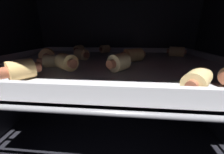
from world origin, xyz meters
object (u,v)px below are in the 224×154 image
(baking_tray_mid, at_px, (110,63))
(pig_in_blanket_mid_2, at_px, (21,70))
(pig_in_blanket_mid_11, at_px, (197,80))
(oven_rack_mid, at_px, (110,67))
(pig_in_blanket_mid_3, at_px, (133,55))
(pig_in_blanket_mid_7, at_px, (105,49))
(pig_in_blanket_mid_4, at_px, (79,49))
(pig_in_blanket_mid_10, at_px, (176,52))
(pig_in_blanket_mid_8, at_px, (81,55))
(pig_in_blanket_mid_9, at_px, (53,61))
(pig_in_blanket_mid_6, at_px, (67,62))
(pig_in_blanket_mid_1, at_px, (47,56))
(pig_in_blanket_mid_5, at_px, (119,62))

(baking_tray_mid, height_order, pig_in_blanket_mid_2, pig_in_blanket_mid_2)
(pig_in_blanket_mid_2, xyz_separation_m, pig_in_blanket_mid_11, (0.24, -0.02, -0.00))
(oven_rack_mid, bearing_deg, pig_in_blanket_mid_3, 9.16)
(pig_in_blanket_mid_3, relative_size, pig_in_blanket_mid_7, 1.56)
(pig_in_blanket_mid_4, xyz_separation_m, pig_in_blanket_mid_10, (0.31, -0.04, 0.00))
(pig_in_blanket_mid_8, relative_size, pig_in_blanket_mid_9, 0.78)
(pig_in_blanket_mid_3, distance_m, pig_in_blanket_mid_8, 0.13)
(oven_rack_mid, height_order, baking_tray_mid, baking_tray_mid)
(oven_rack_mid, distance_m, pig_in_blanket_mid_7, 0.15)
(pig_in_blanket_mid_6, bearing_deg, pig_in_blanket_mid_2, -129.00)
(pig_in_blanket_mid_10, bearing_deg, baking_tray_mid, -152.93)
(pig_in_blanket_mid_10, bearing_deg, pig_in_blanket_mid_8, -163.76)
(oven_rack_mid, height_order, pig_in_blanket_mid_3, pig_in_blanket_mid_3)
(pig_in_blanket_mid_3, distance_m, pig_in_blanket_mid_9, 0.18)
(oven_rack_mid, relative_size, pig_in_blanket_mid_8, 12.27)
(pig_in_blanket_mid_9, height_order, pig_in_blanket_mid_10, pig_in_blanket_mid_10)
(pig_in_blanket_mid_3, distance_m, pig_in_blanket_mid_7, 0.16)
(pig_in_blanket_mid_6, relative_size, pig_in_blanket_mid_11, 0.92)
(pig_in_blanket_mid_1, distance_m, pig_in_blanket_mid_6, 0.09)
(pig_in_blanket_mid_11, bearing_deg, baking_tray_mid, 129.46)
(pig_in_blanket_mid_3, bearing_deg, pig_in_blanket_mid_7, 122.42)
(baking_tray_mid, height_order, pig_in_blanket_mid_9, pig_in_blanket_mid_9)
(pig_in_blanket_mid_6, distance_m, pig_in_blanket_mid_8, 0.10)
(pig_in_blanket_mid_9, bearing_deg, pig_in_blanket_mid_8, 66.60)
(pig_in_blanket_mid_2, xyz_separation_m, pig_in_blanket_mid_7, (0.08, 0.28, -0.00))
(oven_rack_mid, bearing_deg, pig_in_blanket_mid_5, -71.00)
(pig_in_blanket_mid_4, bearing_deg, oven_rack_mid, -47.82)
(oven_rack_mid, bearing_deg, pig_in_blanket_mid_7, 102.29)
(pig_in_blanket_mid_7, height_order, pig_in_blanket_mid_8, pig_in_blanket_mid_8)
(pig_in_blanket_mid_1, bearing_deg, pig_in_blanket_mid_8, 27.13)
(pig_in_blanket_mid_1, bearing_deg, pig_in_blanket_mid_5, -18.19)
(baking_tray_mid, bearing_deg, pig_in_blanket_mid_5, -71.00)
(baking_tray_mid, relative_size, pig_in_blanket_mid_6, 11.08)
(pig_in_blanket_mid_2, height_order, pig_in_blanket_mid_9, pig_in_blanket_mid_2)
(pig_in_blanket_mid_7, distance_m, pig_in_blanket_mid_11, 0.33)
(pig_in_blanket_mid_1, xyz_separation_m, pig_in_blanket_mid_7, (0.11, 0.16, -0.00))
(pig_in_blanket_mid_9, xyz_separation_m, pig_in_blanket_mid_11, (0.23, -0.09, 0.00))
(pig_in_blanket_mid_1, bearing_deg, pig_in_blanket_mid_3, 7.30)
(baking_tray_mid, xyz_separation_m, pig_in_blanket_mid_3, (0.06, 0.01, 0.02))
(oven_rack_mid, relative_size, pig_in_blanket_mid_11, 11.03)
(pig_in_blanket_mid_5, bearing_deg, pig_in_blanket_mid_4, 125.23)
(pig_in_blanket_mid_2, xyz_separation_m, pig_in_blanket_mid_8, (0.04, 0.15, -0.00))
(oven_rack_mid, relative_size, pig_in_blanket_mid_6, 11.99)
(oven_rack_mid, xyz_separation_m, pig_in_blanket_mid_6, (-0.07, -0.08, 0.03))
(oven_rack_mid, bearing_deg, baking_tray_mid, -90.00)
(oven_rack_mid, xyz_separation_m, pig_in_blanket_mid_7, (-0.03, 0.15, 0.02))
(pig_in_blanket_mid_3, relative_size, pig_in_blanket_mid_4, 1.28)
(pig_in_blanket_mid_7, bearing_deg, pig_in_blanket_mid_3, -57.58)
(pig_in_blanket_mid_2, height_order, pig_in_blanket_mid_6, same)
(pig_in_blanket_mid_1, height_order, pig_in_blanket_mid_6, pig_in_blanket_mid_1)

